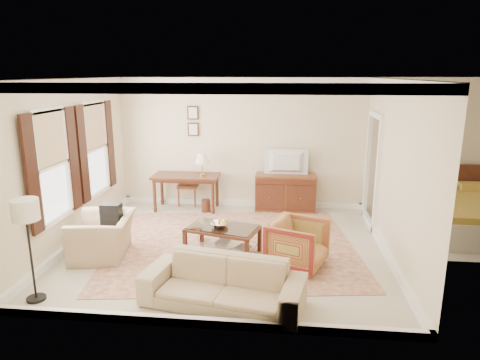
% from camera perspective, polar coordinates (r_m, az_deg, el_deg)
% --- Properties ---
extents(room_shell, '(5.51, 5.01, 2.91)m').
position_cam_1_polar(room_shell, '(7.06, -1.90, 9.89)').
color(room_shell, beige).
rests_on(room_shell, ground).
extents(annex_bedroom, '(3.00, 2.70, 2.90)m').
position_cam_1_polar(annex_bedroom, '(9.25, 28.19, -4.27)').
color(annex_bedroom, beige).
rests_on(annex_bedroom, ground).
extents(window_front, '(0.12, 1.56, 1.80)m').
position_cam_1_polar(window_front, '(7.41, -23.80, 1.70)').
color(window_front, '#CCB284').
rests_on(window_front, room_shell).
extents(window_rear, '(0.12, 1.56, 1.80)m').
position_cam_1_polar(window_rear, '(8.81, -18.73, 3.96)').
color(window_rear, '#CCB284').
rests_on(window_rear, room_shell).
extents(doorway, '(0.10, 1.12, 2.25)m').
position_cam_1_polar(doorway, '(8.86, 17.21, 1.00)').
color(doorway, white).
rests_on(doorway, room_shell).
extents(rug, '(4.71, 4.19, 0.01)m').
position_cam_1_polar(rug, '(7.70, -1.13, -8.68)').
color(rug, maroon).
rests_on(rug, room_shell).
extents(writing_desk, '(1.45, 0.73, 0.79)m').
position_cam_1_polar(writing_desk, '(9.55, -7.20, 0.03)').
color(writing_desk, '#4C2315').
rests_on(writing_desk, room_shell).
extents(desk_chair, '(0.50, 0.50, 1.05)m').
position_cam_1_polar(desk_chair, '(9.93, -6.91, -0.36)').
color(desk_chair, brown).
rests_on(desk_chair, room_shell).
extents(desk_lamp, '(0.32, 0.32, 0.50)m').
position_cam_1_polar(desk_lamp, '(9.39, -5.06, 2.10)').
color(desk_lamp, silver).
rests_on(desk_lamp, writing_desk).
extents(framed_prints, '(0.25, 0.04, 0.68)m').
position_cam_1_polar(framed_prints, '(9.72, -6.27, 7.84)').
color(framed_prints, '#4C2315').
rests_on(framed_prints, room_shell).
extents(sideboard, '(1.32, 0.51, 0.81)m').
position_cam_1_polar(sideboard, '(9.55, 6.06, -1.66)').
color(sideboard, brown).
rests_on(sideboard, room_shell).
extents(tv, '(0.91, 0.52, 0.12)m').
position_cam_1_polar(tv, '(9.33, 6.20, 3.41)').
color(tv, black).
rests_on(tv, sideboard).
extents(coffee_table, '(1.30, 0.97, 0.49)m').
position_cam_1_polar(coffee_table, '(7.23, -2.32, -7.06)').
color(coffee_table, '#4C2315').
rests_on(coffee_table, room_shell).
extents(fruit_bowl, '(0.42, 0.42, 0.10)m').
position_cam_1_polar(fruit_bowl, '(7.17, -2.79, -5.83)').
color(fruit_bowl, silver).
rests_on(fruit_bowl, coffee_table).
extents(book_a, '(0.28, 0.11, 0.38)m').
position_cam_1_polar(book_a, '(7.45, -2.98, -7.97)').
color(book_a, brown).
rests_on(book_a, coffee_table).
extents(book_b, '(0.26, 0.16, 0.38)m').
position_cam_1_polar(book_b, '(7.20, -0.42, -8.81)').
color(book_b, brown).
rests_on(book_b, coffee_table).
extents(striped_armchair, '(1.01, 1.04, 0.84)m').
position_cam_1_polar(striped_armchair, '(6.82, 7.70, -8.15)').
color(striped_armchair, maroon).
rests_on(striped_armchair, room_shell).
extents(club_armchair, '(0.84, 1.16, 0.94)m').
position_cam_1_polar(club_armchair, '(7.48, -17.89, -6.27)').
color(club_armchair, tan).
rests_on(club_armchair, room_shell).
extents(backpack, '(0.24, 0.33, 0.40)m').
position_cam_1_polar(backpack, '(7.46, -16.78, -4.24)').
color(backpack, black).
rests_on(backpack, club_armchair).
extents(sofa, '(2.19, 1.01, 0.83)m').
position_cam_1_polar(sofa, '(5.72, -2.30, -12.68)').
color(sofa, tan).
rests_on(sofa, room_shell).
extents(floor_lamp, '(0.35, 0.35, 1.42)m').
position_cam_1_polar(floor_lamp, '(6.18, -26.64, -4.49)').
color(floor_lamp, black).
rests_on(floor_lamp, room_shell).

